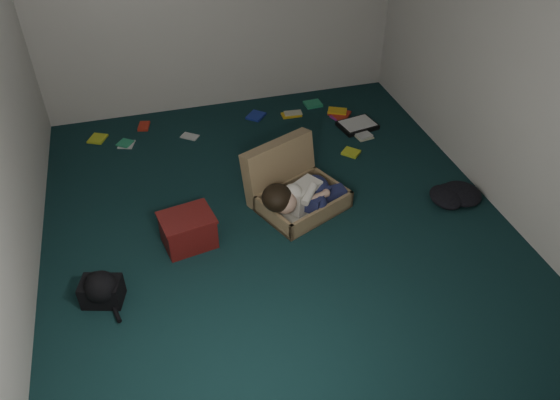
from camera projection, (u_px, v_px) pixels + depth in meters
floor at (275, 220)px, 4.88m from camera, size 4.50×4.50×0.00m
wall_front at (412, 320)px, 2.38m from camera, size 4.50×0.00×4.50m
wall_right at (508, 58)px, 4.49m from camera, size 0.00×4.50×4.50m
suitcase at (293, 187)px, 4.99m from camera, size 0.97×0.96×0.55m
person at (302, 195)px, 4.83m from camera, size 0.83×0.44×0.34m
maroon_bin at (188, 230)px, 4.55m from camera, size 0.49×0.41×0.30m
backpack at (102, 291)px, 4.08m from camera, size 0.44×0.39×0.22m
clothing_pile at (457, 198)px, 5.03m from camera, size 0.46×0.41×0.12m
paper_tray at (357, 125)px, 6.11m from camera, size 0.45×0.36×0.06m
book_scatter at (257, 127)px, 6.12m from camera, size 2.98×1.36×0.02m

